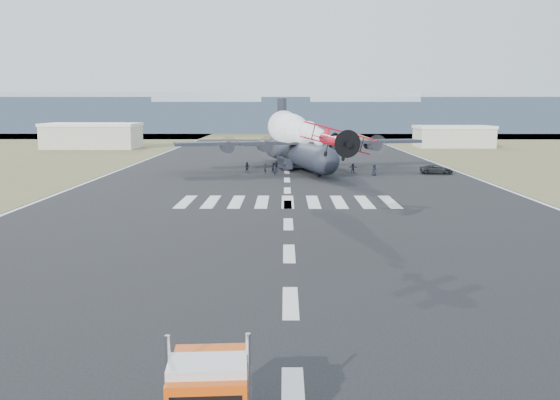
{
  "coord_description": "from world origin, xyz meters",
  "views": [
    {
      "loc": [
        -0.33,
        -22.31,
        11.08
      ],
      "look_at": [
        -0.7,
        24.81,
        4.0
      ],
      "focal_mm": 40.0,
      "sensor_mm": 36.0,
      "label": 1
    }
  ],
  "objects_px": {
    "crew_b": "(247,167)",
    "crew_f": "(353,168)",
    "transport_aircraft": "(298,151)",
    "crew_d": "(276,166)",
    "hangar_left": "(92,135)",
    "aerobatic_biplane": "(335,140)",
    "hangar_right": "(453,136)",
    "crew_a": "(275,170)",
    "crew_e": "(374,170)",
    "crew_g": "(265,169)",
    "crew_h": "(274,167)",
    "crew_c": "(285,169)",
    "support_vehicle": "(437,169)"
  },
  "relations": [
    {
      "from": "crew_b",
      "to": "crew_f",
      "type": "distance_m",
      "value": 17.91
    },
    {
      "from": "transport_aircraft",
      "to": "crew_d",
      "type": "relative_size",
      "value": 24.15
    },
    {
      "from": "crew_d",
      "to": "transport_aircraft",
      "type": "bearing_deg",
      "value": 59.6
    },
    {
      "from": "transport_aircraft",
      "to": "hangar_left",
      "type": "bearing_deg",
      "value": 119.77
    },
    {
      "from": "aerobatic_biplane",
      "to": "hangar_right",
      "type": "bearing_deg",
      "value": 62.24
    },
    {
      "from": "crew_a",
      "to": "crew_e",
      "type": "distance_m",
      "value": 16.1
    },
    {
      "from": "crew_g",
      "to": "hangar_left",
      "type": "bearing_deg",
      "value": -165.58
    },
    {
      "from": "crew_f",
      "to": "crew_h",
      "type": "relative_size",
      "value": 1.01
    },
    {
      "from": "crew_c",
      "to": "crew_f",
      "type": "distance_m",
      "value": 11.71
    },
    {
      "from": "hangar_left",
      "to": "crew_c",
      "type": "height_order",
      "value": "hangar_left"
    },
    {
      "from": "aerobatic_biplane",
      "to": "crew_b",
      "type": "bearing_deg",
      "value": 92.38
    },
    {
      "from": "crew_a",
      "to": "crew_h",
      "type": "xyz_separation_m",
      "value": [
        -0.33,
        5.87,
        -0.12
      ]
    },
    {
      "from": "crew_c",
      "to": "crew_e",
      "type": "xyz_separation_m",
      "value": [
        14.54,
        -2.92,
        0.1
      ]
    },
    {
      "from": "crew_c",
      "to": "crew_h",
      "type": "relative_size",
      "value": 1.04
    },
    {
      "from": "transport_aircraft",
      "to": "crew_b",
      "type": "relative_size",
      "value": 24.24
    },
    {
      "from": "crew_h",
      "to": "hangar_right",
      "type": "bearing_deg",
      "value": -3.78
    },
    {
      "from": "crew_g",
      "to": "crew_b",
      "type": "bearing_deg",
      "value": -141.32
    },
    {
      "from": "hangar_left",
      "to": "transport_aircraft",
      "type": "height_order",
      "value": "transport_aircraft"
    },
    {
      "from": "support_vehicle",
      "to": "crew_b",
      "type": "height_order",
      "value": "crew_b"
    },
    {
      "from": "transport_aircraft",
      "to": "crew_g",
      "type": "height_order",
      "value": "transport_aircraft"
    },
    {
      "from": "hangar_right",
      "to": "crew_f",
      "type": "height_order",
      "value": "hangar_right"
    },
    {
      "from": "crew_d",
      "to": "hangar_right",
      "type": "bearing_deg",
      "value": 69.77
    },
    {
      "from": "hangar_left",
      "to": "support_vehicle",
      "type": "bearing_deg",
      "value": -39.82
    },
    {
      "from": "crew_d",
      "to": "crew_g",
      "type": "height_order",
      "value": "crew_d"
    },
    {
      "from": "support_vehicle",
      "to": "crew_f",
      "type": "xyz_separation_m",
      "value": [
        -13.68,
        2.06,
        0.05
      ]
    },
    {
      "from": "hangar_right",
      "to": "crew_f",
      "type": "bearing_deg",
      "value": -117.43
    },
    {
      "from": "support_vehicle",
      "to": "crew_c",
      "type": "distance_m",
      "value": 25.27
    },
    {
      "from": "crew_f",
      "to": "crew_g",
      "type": "relative_size",
      "value": 0.93
    },
    {
      "from": "hangar_right",
      "to": "crew_a",
      "type": "bearing_deg",
      "value": -123.58
    },
    {
      "from": "hangar_right",
      "to": "crew_h",
      "type": "xyz_separation_m",
      "value": [
        -48.27,
        -66.35,
        -2.23
      ]
    },
    {
      "from": "support_vehicle",
      "to": "crew_c",
      "type": "height_order",
      "value": "crew_c"
    },
    {
      "from": "hangar_right",
      "to": "crew_a",
      "type": "distance_m",
      "value": 86.71
    },
    {
      "from": "crew_d",
      "to": "crew_c",
      "type": "bearing_deg",
      "value": -51.56
    },
    {
      "from": "crew_b",
      "to": "crew_d",
      "type": "relative_size",
      "value": 1.0
    },
    {
      "from": "support_vehicle",
      "to": "crew_d",
      "type": "distance_m",
      "value": 26.99
    },
    {
      "from": "support_vehicle",
      "to": "crew_h",
      "type": "bearing_deg",
      "value": 88.87
    },
    {
      "from": "crew_c",
      "to": "crew_f",
      "type": "relative_size",
      "value": 1.02
    },
    {
      "from": "hangar_right",
      "to": "transport_aircraft",
      "type": "bearing_deg",
      "value": -125.57
    },
    {
      "from": "hangar_left",
      "to": "crew_h",
      "type": "height_order",
      "value": "hangar_left"
    },
    {
      "from": "crew_b",
      "to": "hangar_left",
      "type": "bearing_deg",
      "value": 132.83
    },
    {
      "from": "crew_f",
      "to": "crew_h",
      "type": "distance_m",
      "value": 13.48
    },
    {
      "from": "crew_c",
      "to": "crew_h",
      "type": "height_order",
      "value": "crew_c"
    },
    {
      "from": "crew_c",
      "to": "crew_e",
      "type": "relative_size",
      "value": 0.89
    },
    {
      "from": "transport_aircraft",
      "to": "crew_b",
      "type": "distance_m",
      "value": 10.66
    },
    {
      "from": "crew_h",
      "to": "crew_f",
      "type": "bearing_deg",
      "value": -60.69
    },
    {
      "from": "crew_g",
      "to": "support_vehicle",
      "type": "bearing_deg",
      "value": 67.32
    },
    {
      "from": "crew_a",
      "to": "crew_f",
      "type": "distance_m",
      "value": 14.12
    },
    {
      "from": "hangar_right",
      "to": "crew_d",
      "type": "xyz_separation_m",
      "value": [
        -47.83,
        -65.21,
        -2.11
      ]
    },
    {
      "from": "aerobatic_biplane",
      "to": "transport_aircraft",
      "type": "height_order",
      "value": "transport_aircraft"
    },
    {
      "from": "hangar_left",
      "to": "aerobatic_biplane",
      "type": "xyz_separation_m",
      "value": [
        55.79,
        -116.47,
        4.96
      ]
    }
  ]
}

